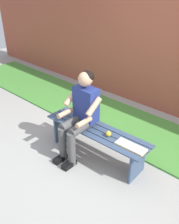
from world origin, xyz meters
TOP-DOWN VIEW (x-y plane):
  - ground_plane at (1.00, 1.00)m, footprint 10.00×7.00m
  - grass_strip at (0.00, -0.97)m, footprint 9.00×1.22m
  - brick_wall at (0.50, -1.95)m, footprint 9.50×0.24m
  - bench_near at (0.00, 0.00)m, footprint 1.62×0.45m
  - person_seated at (0.22, 0.10)m, footprint 0.50×0.69m
  - apple at (-0.22, 0.02)m, footprint 0.08×0.08m
  - book_open at (-0.58, 0.02)m, footprint 0.42×0.17m

SIDE VIEW (x-z plane):
  - ground_plane at x=1.00m, z-range -0.04..0.00m
  - grass_strip at x=0.00m, z-range 0.00..0.03m
  - bench_near at x=0.00m, z-range 0.12..0.58m
  - book_open at x=-0.58m, z-range 0.46..0.48m
  - apple at x=-0.22m, z-range 0.46..0.54m
  - person_seated at x=0.22m, z-range 0.07..1.33m
  - brick_wall at x=0.50m, z-range 0.00..2.68m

